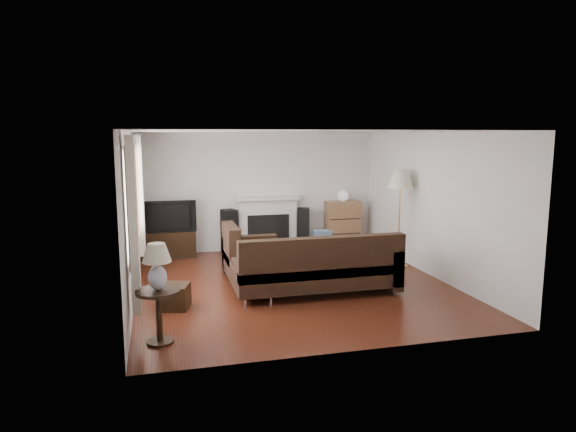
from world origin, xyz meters
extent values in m
cube|color=#491D10|center=(0.00, 0.00, 0.00)|extent=(5.10, 5.60, 0.04)
cube|color=white|center=(0.00, 0.00, 2.50)|extent=(5.10, 5.60, 0.04)
cube|color=white|center=(0.00, 2.75, 1.25)|extent=(5.00, 0.04, 2.50)
cube|color=white|center=(0.00, -2.75, 1.25)|extent=(5.00, 0.04, 2.50)
cube|color=white|center=(-2.50, 0.00, 1.25)|extent=(0.04, 5.50, 2.50)
cube|color=white|center=(2.50, 0.00, 1.25)|extent=(0.04, 5.50, 2.50)
cube|color=#945736|center=(-2.45, -0.20, 1.55)|extent=(0.12, 2.74, 1.54)
cube|color=white|center=(-2.40, -1.72, 1.40)|extent=(0.10, 0.35, 2.10)
cube|color=white|center=(-2.40, 1.32, 1.40)|extent=(0.10, 0.35, 2.10)
cube|color=white|center=(0.15, 2.64, 0.57)|extent=(1.40, 0.26, 1.15)
cube|color=black|center=(-1.93, 2.48, 0.27)|extent=(1.07, 0.48, 0.54)
imported|color=black|center=(-1.92, 2.48, 0.85)|extent=(1.09, 0.14, 0.63)
cube|color=black|center=(-0.69, 2.53, 0.46)|extent=(0.34, 0.37, 0.92)
cube|color=black|center=(0.92, 2.54, 0.45)|extent=(0.33, 0.36, 0.89)
cube|color=#916643|center=(1.82, 2.53, 0.51)|extent=(0.74, 0.35, 1.02)
sphere|color=white|center=(1.82, 2.53, 1.14)|extent=(0.24, 0.24, 0.24)
cube|color=black|center=(0.23, -0.52, 0.45)|extent=(2.77, 2.03, 0.90)
cube|color=#977748|center=(0.51, 0.97, 0.24)|extent=(1.30, 0.83, 0.48)
cube|color=black|center=(-1.94, -0.72, 0.17)|extent=(0.51, 0.51, 0.35)
cube|color=gold|center=(2.22, 0.63, 0.91)|extent=(0.47, 0.47, 1.82)
cube|color=black|center=(-2.15, -1.95, 0.33)|extent=(0.52, 0.52, 0.65)
cube|color=silver|center=(-2.15, -1.95, 0.93)|extent=(0.34, 0.34, 0.55)
camera|label=1|loc=(-2.12, -7.94, 2.44)|focal=32.00mm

